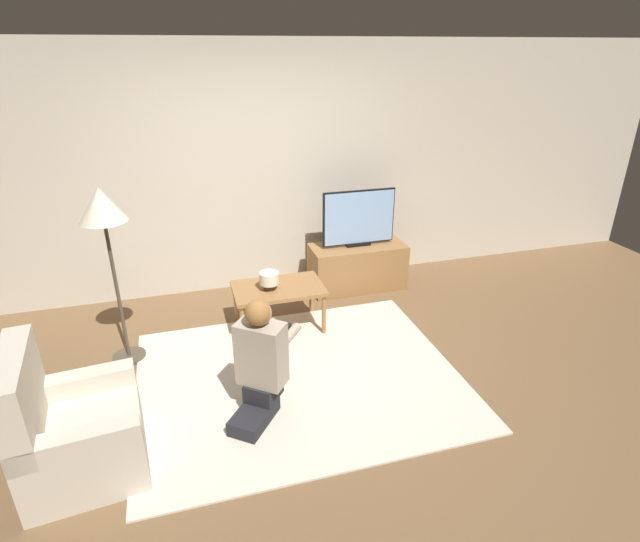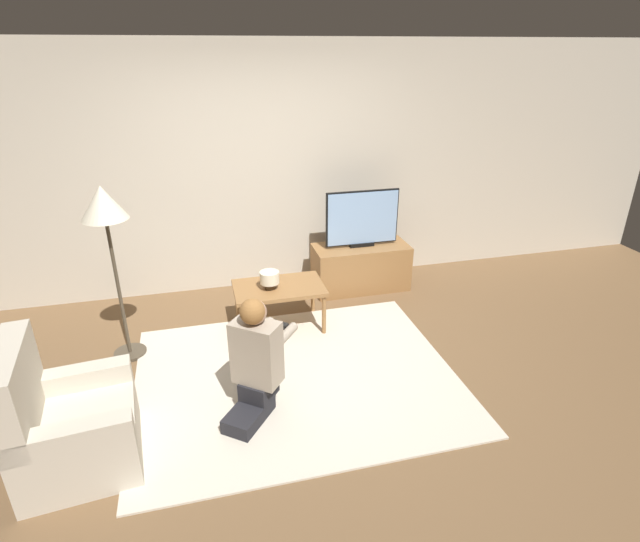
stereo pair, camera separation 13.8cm
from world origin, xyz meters
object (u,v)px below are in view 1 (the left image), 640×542
at_px(coffee_table, 278,292).
at_px(table_lamp, 269,279).
at_px(tv, 359,218).
at_px(armchair, 75,433).
at_px(person_kneeling, 261,359).
at_px(floor_lamp, 104,218).

bearing_deg(coffee_table, table_lamp, -162.44).
distance_m(tv, coffee_table, 1.30).
distance_m(coffee_table, table_lamp, 0.18).
height_order(armchair, table_lamp, armchair).
height_order(coffee_table, armchair, armchair).
relative_size(coffee_table, table_lamp, 4.69).
relative_size(tv, table_lamp, 4.48).
bearing_deg(tv, table_lamp, -148.82).
height_order(tv, person_kneeling, tv).
xyz_separation_m(tv, armchair, (-2.64, -2.03, -0.53)).
height_order(armchair, person_kneeling, person_kneeling).
bearing_deg(table_lamp, coffee_table, 17.56).
distance_m(tv, floor_lamp, 2.58).
xyz_separation_m(coffee_table, armchair, (-1.60, -1.38, -0.11)).
bearing_deg(armchair, person_kneeling, -85.92).
bearing_deg(floor_lamp, coffee_table, 5.22).
distance_m(floor_lamp, table_lamp, 1.49).
bearing_deg(floor_lamp, tv, 17.87).
relative_size(coffee_table, armchair, 0.92).
xyz_separation_m(floor_lamp, person_kneeling, (1.01, -1.03, -0.83)).
height_order(floor_lamp, person_kneeling, floor_lamp).
xyz_separation_m(tv, person_kneeling, (-1.41, -1.81, -0.36)).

